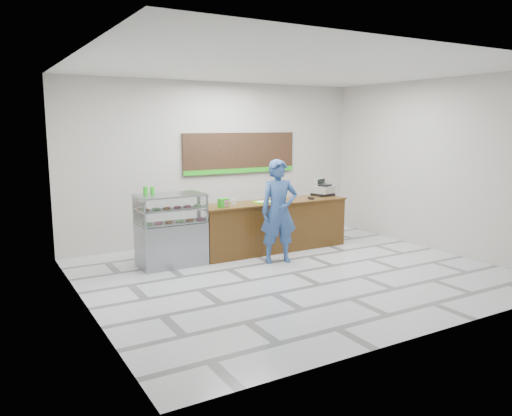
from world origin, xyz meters
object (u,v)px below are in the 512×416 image
display_case (171,229)px  sales_counter (273,226)px  customer (279,211)px  serving_tray (264,202)px  cash_register (322,189)px

display_case → sales_counter: bearing=0.0°
display_case → customer: customer is taller
sales_counter → customer: (-0.38, -0.80, 0.46)m
customer → serving_tray: bearing=97.7°
sales_counter → display_case: size_ratio=2.45×
sales_counter → customer: customer is taller
serving_tray → customer: bearing=-87.3°
cash_register → customer: (-1.76, -0.97, -0.20)m
sales_counter → serving_tray: serving_tray is taller
customer → cash_register: bearing=45.2°
cash_register → serving_tray: cash_register is taller
cash_register → customer: bearing=-168.9°
display_case → cash_register: cash_register is taller
cash_register → customer: size_ratio=0.26×
display_case → serving_tray: size_ratio=3.05×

